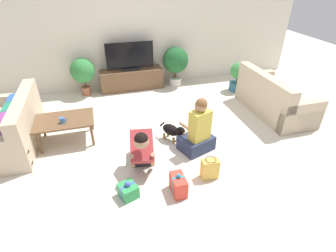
{
  "coord_description": "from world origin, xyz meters",
  "views": [
    {
      "loc": [
        -0.93,
        -3.67,
        2.63
      ],
      "look_at": [
        0.03,
        -0.28,
        0.45
      ],
      "focal_mm": 28.0,
      "sensor_mm": 36.0,
      "label": 1
    }
  ],
  "objects": [
    {
      "name": "potted_plant_back_right",
      "position": [
        0.95,
        2.31,
        0.6
      ],
      "size": [
        0.62,
        0.62,
        0.95
      ],
      "color": "beige",
      "rests_on": "ground_plane"
    },
    {
      "name": "coffee_table",
      "position": [
        -1.58,
        0.43,
        0.38
      ],
      "size": [
        0.95,
        0.64,
        0.43
      ],
      "color": "brown",
      "rests_on": "ground_plane"
    },
    {
      "name": "mug",
      "position": [
        -1.59,
        0.32,
        0.47
      ],
      "size": [
        0.12,
        0.08,
        0.09
      ],
      "color": "#386BAD",
      "rests_on": "coffee_table"
    },
    {
      "name": "tv_console",
      "position": [
        -0.15,
        2.36,
        0.24
      ],
      "size": [
        1.49,
        0.4,
        0.49
      ],
      "color": "brown",
      "rests_on": "ground_plane"
    },
    {
      "name": "ground_plane",
      "position": [
        0.0,
        0.0,
        0.0
      ],
      "size": [
        16.0,
        16.0,
        0.0
      ],
      "primitive_type": "plane",
      "color": "beige"
    },
    {
      "name": "wall_back",
      "position": [
        0.0,
        2.63,
        1.3
      ],
      "size": [
        8.4,
        0.06,
        2.6
      ],
      "color": "silver",
      "rests_on": "ground_plane"
    },
    {
      "name": "potted_plant_corner_right",
      "position": [
        2.28,
        1.58,
        0.37
      ],
      "size": [
        0.39,
        0.39,
        0.69
      ],
      "color": "#336B84",
      "rests_on": "ground_plane"
    },
    {
      "name": "gift_box_a",
      "position": [
        -0.76,
        -1.14,
        0.1
      ],
      "size": [
        0.28,
        0.3,
        0.25
      ],
      "rotation": [
        0.0,
        0.0,
        0.36
      ],
      "color": "#2D934C",
      "rests_on": "ground_plane"
    },
    {
      "name": "sofa_left",
      "position": [
        -2.43,
        0.55,
        0.3
      ],
      "size": [
        0.84,
        1.7,
        0.84
      ],
      "rotation": [
        0.0,
        0.0,
        -1.57
      ],
      "color": "#C6B293",
      "rests_on": "ground_plane"
    },
    {
      "name": "gift_bag_a",
      "position": [
        0.41,
        -1.1,
        0.16
      ],
      "size": [
        0.25,
        0.17,
        0.33
      ],
      "rotation": [
        0.0,
        0.0,
        -0.06
      ],
      "color": "#E5B74C",
      "rests_on": "ground_plane"
    },
    {
      "name": "dog",
      "position": [
        0.18,
        -0.08,
        0.21
      ],
      "size": [
        0.36,
        0.48,
        0.33
      ],
      "rotation": [
        0.0,
        0.0,
        0.6
      ],
      "color": "black",
      "rests_on": "ground_plane"
    },
    {
      "name": "sofa_right",
      "position": [
        2.43,
        0.37,
        0.3
      ],
      "size": [
        0.84,
        1.7,
        0.84
      ],
      "rotation": [
        0.0,
        0.0,
        1.57
      ],
      "color": "#C6B293",
      "rests_on": "ground_plane"
    },
    {
      "name": "person_sitting",
      "position": [
        0.48,
        -0.43,
        0.35
      ],
      "size": [
        0.62,
        0.59,
        0.95
      ],
      "rotation": [
        0.0,
        0.0,
        3.48
      ],
      "color": "#283351",
      "rests_on": "ground_plane"
    },
    {
      "name": "person_kneeling",
      "position": [
        -0.46,
        -0.6,
        0.34
      ],
      "size": [
        0.44,
        0.79,
        0.77
      ],
      "rotation": [
        0.0,
        0.0,
        -0.17
      ],
      "color": "#23232D",
      "rests_on": "ground_plane"
    },
    {
      "name": "tv",
      "position": [
        -0.15,
        2.36,
        0.77
      ],
      "size": [
        1.11,
        0.2,
        0.65
      ],
      "color": "black",
      "rests_on": "tv_console"
    },
    {
      "name": "gift_box_b",
      "position": [
        -0.11,
        -1.26,
        0.13
      ],
      "size": [
        0.18,
        0.3,
        0.32
      ],
      "rotation": [
        0.0,
        0.0,
        0.01
      ],
      "color": "red",
      "rests_on": "ground_plane"
    },
    {
      "name": "potted_plant_back_left",
      "position": [
        -1.24,
        2.31,
        0.57
      ],
      "size": [
        0.55,
        0.55,
        0.87
      ],
      "color": "#A36042",
      "rests_on": "ground_plane"
    }
  ]
}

